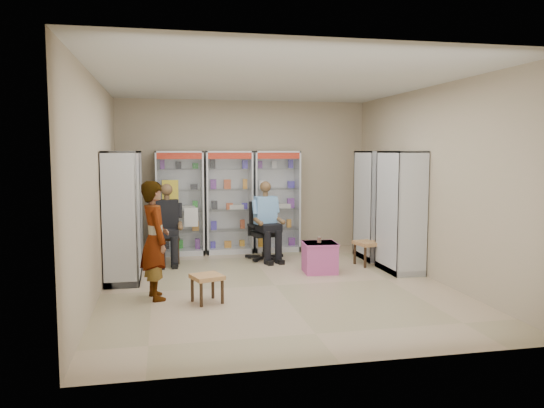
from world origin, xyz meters
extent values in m
plane|color=tan|center=(0.00, 0.00, 0.00)|extent=(6.00, 6.00, 0.00)
cube|color=tan|center=(0.00, 3.00, 1.50)|extent=(5.00, 0.02, 3.00)
cube|color=tan|center=(0.00, -3.00, 1.50)|extent=(5.00, 0.02, 3.00)
cube|color=tan|center=(-2.50, 0.00, 1.50)|extent=(0.02, 6.00, 3.00)
cube|color=tan|center=(2.50, 0.00, 1.50)|extent=(0.02, 6.00, 3.00)
cube|color=beige|center=(0.00, 0.00, 3.00)|extent=(5.00, 6.00, 0.02)
cube|color=#B2B3B9|center=(-1.30, 2.73, 1.00)|extent=(0.90, 0.50, 2.00)
cube|color=#B8BAC0|center=(-0.35, 2.73, 1.00)|extent=(0.90, 0.50, 2.00)
cube|color=#ACAFB4|center=(0.60, 2.73, 1.00)|extent=(0.90, 0.50, 2.00)
cube|color=#ACAEB3|center=(2.23, 1.60, 1.00)|extent=(0.90, 0.50, 2.00)
cube|color=#ACAEB4|center=(2.23, 0.50, 1.00)|extent=(0.90, 0.50, 2.00)
cube|color=silver|center=(-2.23, 1.80, 1.00)|extent=(0.90, 0.50, 2.00)
cube|color=#A0A2A7|center=(-2.23, 0.70, 1.00)|extent=(0.90, 0.50, 2.00)
cube|color=black|center=(-1.55, 2.00, 0.47)|extent=(0.42, 0.42, 0.94)
cube|color=black|center=(0.21, 1.93, 0.53)|extent=(0.69, 0.69, 1.07)
cube|color=#A04071|center=(0.90, 0.68, 0.25)|extent=(0.55, 0.54, 0.50)
cylinder|color=#592907|center=(0.89, 0.68, 0.55)|extent=(0.07, 0.07, 0.09)
cube|color=#AC8E48|center=(1.90, 1.06, 0.21)|extent=(0.50, 0.50, 0.42)
cube|color=#B4774C|center=(-1.07, -0.70, 0.19)|extent=(0.48, 0.48, 0.37)
imported|color=gray|center=(-1.73, -0.36, 0.80)|extent=(0.52, 0.66, 1.61)
camera|label=1|loc=(-1.61, -7.58, 2.00)|focal=35.00mm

